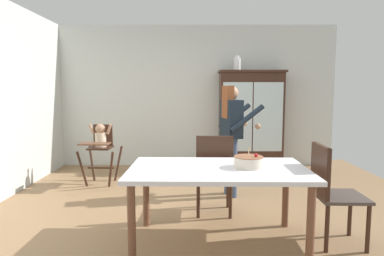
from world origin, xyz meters
name	(u,v)px	position (x,y,z in m)	size (l,w,h in m)	color
ground_plane	(197,212)	(0.00, 0.00, 0.00)	(6.24, 6.24, 0.00)	#93704C
wall_back	(195,96)	(0.00, 2.63, 1.35)	(5.32, 0.06, 2.70)	silver
china_cabinet	(250,120)	(1.02, 2.37, 0.92)	(1.22, 0.48, 1.83)	#382116
ceramic_vase	(236,64)	(0.75, 2.37, 1.95)	(0.13, 0.13, 0.27)	white
high_chair_with_toddler	(99,143)	(-1.51, 1.29, 0.65)	(0.60, 0.70, 0.95)	#382116
adult_person	(231,127)	(0.47, 0.68, 0.97)	(0.61, 0.59, 1.53)	#3D4C6B
dining_table	(217,176)	(0.17, -0.80, 0.66)	(1.70, 1.02, 0.74)	silver
birthday_cake	(248,162)	(0.46, -0.79, 0.79)	(0.28, 0.28, 0.19)	beige
dining_chair_far_side	(213,169)	(0.18, -0.09, 0.56)	(0.45, 0.45, 0.96)	#382116
dining_chair_right_end	(329,187)	(1.23, -0.82, 0.56)	(0.45, 0.45, 0.96)	#382116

